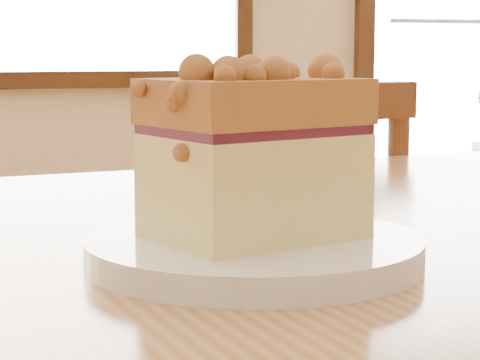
% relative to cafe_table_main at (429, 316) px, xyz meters
% --- Properties ---
extents(cafe_table_main, '(1.38, 0.99, 0.75)m').
position_rel_cafe_table_main_xyz_m(cafe_table_main, '(0.00, 0.00, 0.00)').
color(cafe_table_main, '#B07B44').
rests_on(cafe_table_main, ground).
extents(cafe_chair_main, '(0.45, 0.45, 0.86)m').
position_rel_cafe_table_main_xyz_m(cafe_chair_main, '(0.09, 0.67, -0.23)').
color(cafe_chair_main, brown).
rests_on(cafe_chair_main, ground).
extents(plate, '(0.24, 0.24, 0.02)m').
position_rel_cafe_table_main_xyz_m(plate, '(-0.21, -0.12, 0.10)').
color(plate, white).
rests_on(plate, cafe_table_main).
extents(cake_slice, '(0.16, 0.14, 0.13)m').
position_rel_cafe_table_main_xyz_m(cake_slice, '(-0.21, -0.12, 0.17)').
color(cake_slice, '#E7CD82').
rests_on(cake_slice, plate).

